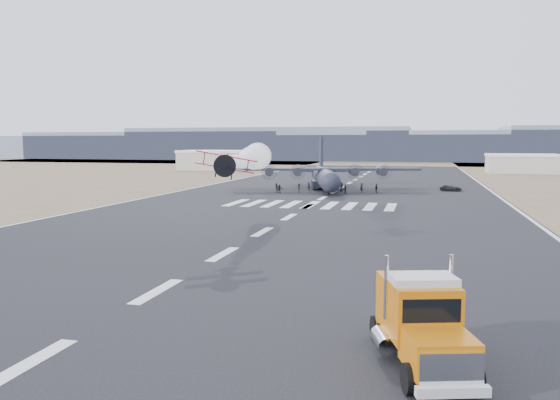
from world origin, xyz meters
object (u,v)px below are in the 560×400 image
at_px(crew_b, 276,188).
at_px(crew_f, 279,189).
at_px(support_vehicle, 451,188).
at_px(crew_h, 345,190).
at_px(crew_a, 362,188).
at_px(crew_c, 299,188).
at_px(crew_e, 341,187).
at_px(semi_truck, 421,320).
at_px(crew_d, 376,188).
at_px(crew_g, 309,186).
at_px(aerobatic_biplane, 225,163).
at_px(hangar_left, 217,160).
at_px(hangar_right, 522,163).
at_px(transport_aircraft, 325,176).

bearing_deg(crew_b, crew_f, 24.53).
xyz_separation_m(support_vehicle, crew_h, (-19.19, -11.47, 0.24)).
distance_m(crew_a, crew_c, 11.93).
relative_size(support_vehicle, crew_h, 2.55).
distance_m(support_vehicle, crew_e, 21.50).
distance_m(semi_truck, crew_e, 82.64).
distance_m(crew_d, crew_f, 18.35).
bearing_deg(support_vehicle, crew_f, 115.30).
bearing_deg(crew_c, crew_h, -94.53).
relative_size(crew_b, crew_g, 0.97).
xyz_separation_m(crew_a, crew_b, (-15.63, -4.48, -0.03)).
bearing_deg(crew_c, aerobatic_biplane, -174.63).
distance_m(crew_e, crew_g, 6.49).
distance_m(crew_f, crew_h, 12.23).
bearing_deg(hangar_left, crew_d, -50.22).
bearing_deg(support_vehicle, crew_c, 114.71).
relative_size(crew_a, crew_g, 1.01).
xyz_separation_m(hangar_right, crew_e, (-44.67, -76.34, -2.11)).
height_order(hangar_left, crew_d, hangar_left).
xyz_separation_m(hangar_left, crew_b, (41.65, -76.62, -2.54)).
xyz_separation_m(crew_b, crew_e, (11.68, 5.28, 0.03)).
relative_size(support_vehicle, crew_f, 2.62).
relative_size(crew_d, crew_f, 1.06).
xyz_separation_m(semi_truck, crew_d, (-8.33, 80.45, -1.08)).
relative_size(semi_truck, crew_h, 5.39).
height_order(semi_truck, support_vehicle, semi_truck).
relative_size(support_vehicle, crew_b, 2.42).
bearing_deg(transport_aircraft, aerobatic_biplane, -103.17).
bearing_deg(crew_f, crew_h, -161.31).
bearing_deg(aerobatic_biplane, hangar_left, 102.33).
distance_m(semi_truck, crew_h, 77.36).
relative_size(crew_b, crew_e, 0.97).
bearing_deg(crew_d, transport_aircraft, 86.93).
bearing_deg(hangar_left, crew_h, -54.43).
bearing_deg(semi_truck, aerobatic_biplane, 109.04).
xyz_separation_m(aerobatic_biplane, crew_d, (9.53, 56.10, -6.71)).
height_order(aerobatic_biplane, crew_b, aerobatic_biplane).
distance_m(semi_truck, transport_aircraft, 87.38).
distance_m(hangar_right, semi_truck, 160.35).
relative_size(semi_truck, crew_f, 5.55).
xyz_separation_m(hangar_right, crew_f, (-55.52, -82.41, -2.21)).
relative_size(hangar_left, crew_f, 15.28).
distance_m(crew_d, crew_e, 6.78).
distance_m(hangar_left, crew_h, 94.04).
bearing_deg(hangar_left, crew_e, -53.22).
bearing_deg(crew_b, crew_e, 92.51).
bearing_deg(hangar_right, crew_b, -124.62).
distance_m(semi_truck, crew_g, 84.16).
bearing_deg(crew_b, crew_g, 114.24).
bearing_deg(crew_f, crew_e, -136.51).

